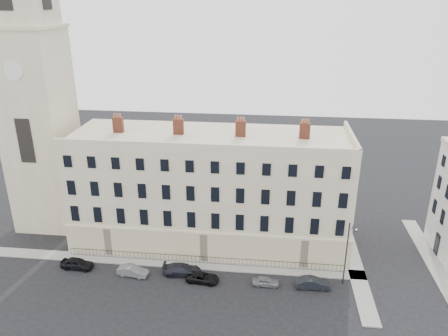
# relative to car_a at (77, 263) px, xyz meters

# --- Properties ---
(ground) EXTENTS (160.00, 160.00, 0.00)m
(ground) POSITION_rel_car_a_xyz_m (21.45, -2.66, -0.69)
(ground) COLOR black
(ground) RESTS_ON ground
(terrace) EXTENTS (36.22, 12.22, 17.00)m
(terrace) POSITION_rel_car_a_xyz_m (15.49, 9.30, 6.81)
(terrace) COLOR beige
(terrace) RESTS_ON ground
(church_tower) EXTENTS (8.00, 8.13, 44.00)m
(church_tower) POSITION_rel_car_a_xyz_m (-8.55, 11.33, 17.97)
(church_tower) COLOR beige
(church_tower) RESTS_ON ground
(pavement_terrace) EXTENTS (48.00, 2.00, 0.12)m
(pavement_terrace) POSITION_rel_car_a_xyz_m (11.45, 2.34, -0.63)
(pavement_terrace) COLOR gray
(pavement_terrace) RESTS_ON ground
(pavement_east_return) EXTENTS (2.00, 24.00, 0.12)m
(pavement_east_return) POSITION_rel_car_a_xyz_m (34.45, 5.34, -0.63)
(pavement_east_return) COLOR gray
(pavement_east_return) RESTS_ON ground
(pavement_adjacent) EXTENTS (2.00, 20.00, 0.12)m
(pavement_adjacent) POSITION_rel_car_a_xyz_m (44.45, 7.34, -0.63)
(pavement_adjacent) COLOR gray
(pavement_adjacent) RESTS_ON ground
(railings) EXTENTS (35.00, 0.04, 0.96)m
(railings) POSITION_rel_car_a_xyz_m (15.45, 2.74, -0.14)
(railings) COLOR black
(railings) RESTS_ON ground
(car_a) EXTENTS (4.13, 1.85, 1.38)m
(car_a) POSITION_rel_car_a_xyz_m (0.00, 0.00, 0.00)
(car_a) COLOR black
(car_a) RESTS_ON ground
(car_b) EXTENTS (3.90, 1.80, 1.24)m
(car_b) POSITION_rel_car_a_xyz_m (7.32, -0.68, -0.07)
(car_b) COLOR slate
(car_b) RESTS_ON ground
(car_c) EXTENTS (4.81, 2.16, 1.37)m
(car_c) POSITION_rel_car_a_xyz_m (13.26, 0.19, -0.01)
(car_c) COLOR black
(car_c) RESTS_ON ground
(car_d) EXTENTS (4.09, 2.19, 1.09)m
(car_d) POSITION_rel_car_a_xyz_m (15.94, -0.95, -0.14)
(car_d) COLOR black
(car_d) RESTS_ON ground
(car_e) EXTENTS (3.15, 1.28, 1.07)m
(car_e) POSITION_rel_car_a_xyz_m (23.41, -0.85, -0.15)
(car_e) COLOR gray
(car_e) RESTS_ON ground
(car_f) EXTENTS (4.05, 1.57, 1.32)m
(car_f) POSITION_rel_car_a_xyz_m (28.85, -0.71, -0.03)
(car_f) COLOR black
(car_f) RESTS_ON ground
(streetlamp) EXTENTS (0.71, 1.70, 8.12)m
(streetlamp) POSITION_rel_car_a_xyz_m (32.49, 0.42, 3.81)
(streetlamp) COLOR #2A2A2E
(streetlamp) RESTS_ON ground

